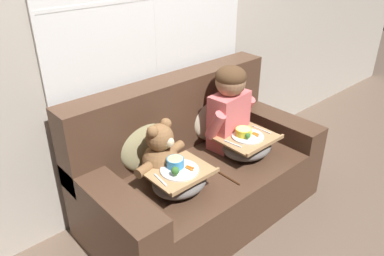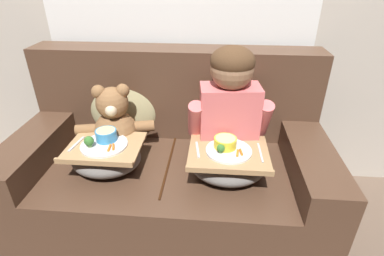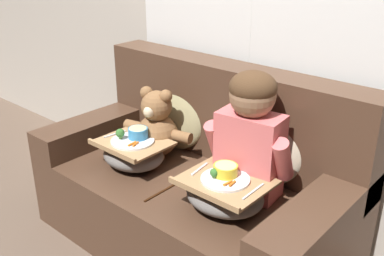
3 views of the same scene
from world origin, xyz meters
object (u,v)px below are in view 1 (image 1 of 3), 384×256
at_px(throw_pillow_behind_child, 212,113).
at_px(lap_tray_child, 247,145).
at_px(throw_pillow_behind_teddy, 144,141).
at_px(teddy_bear, 161,155).
at_px(lap_tray_teddy, 180,179).
at_px(child_figure, 230,104).
at_px(couch, 197,170).

bearing_deg(throw_pillow_behind_child, lap_tray_child, -90.13).
distance_m(throw_pillow_behind_teddy, teddy_bear, 0.19).
distance_m(teddy_bear, lap_tray_teddy, 0.21).
bearing_deg(child_figure, throw_pillow_behind_teddy, 164.36).
distance_m(child_figure, teddy_bear, 0.67).
relative_size(throw_pillow_behind_child, teddy_bear, 1.00).
distance_m(throw_pillow_behind_child, lap_tray_child, 0.40).
height_order(throw_pillow_behind_child, lap_tray_teddy, throw_pillow_behind_child).
bearing_deg(couch, throw_pillow_behind_teddy, 150.86).
relative_size(throw_pillow_behind_teddy, lap_tray_teddy, 1.17).
height_order(throw_pillow_behind_teddy, child_figure, child_figure).
xyz_separation_m(child_figure, lap_tray_child, (-0.00, -0.19, -0.27)).
relative_size(child_figure, lap_tray_teddy, 1.65).
bearing_deg(throw_pillow_behind_child, throw_pillow_behind_teddy, 180.00).
relative_size(couch, child_figure, 2.72).
height_order(couch, throw_pillow_behind_teddy, couch).
relative_size(child_figure, lap_tray_child, 1.57).
distance_m(throw_pillow_behind_child, lap_tray_teddy, 0.76).
relative_size(throw_pillow_behind_child, lap_tray_teddy, 1.16).
distance_m(child_figure, lap_tray_teddy, 0.73).
xyz_separation_m(lap_tray_child, lap_tray_teddy, (-0.65, 0.00, 0.00)).
bearing_deg(child_figure, couch, 179.86).
height_order(teddy_bear, lap_tray_teddy, teddy_bear).
bearing_deg(lap_tray_child, teddy_bear, 163.90).
distance_m(couch, lap_tray_child, 0.42).
bearing_deg(throw_pillow_behind_teddy, couch, -29.14).
relative_size(teddy_bear, lap_tray_child, 1.11).
bearing_deg(throw_pillow_behind_teddy, teddy_bear, -89.61).
xyz_separation_m(couch, throw_pillow_behind_teddy, (-0.33, 0.18, 0.30)).
distance_m(throw_pillow_behind_teddy, child_figure, 0.69).
relative_size(lap_tray_child, lap_tray_teddy, 1.05).
bearing_deg(teddy_bear, child_figure, 0.40).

